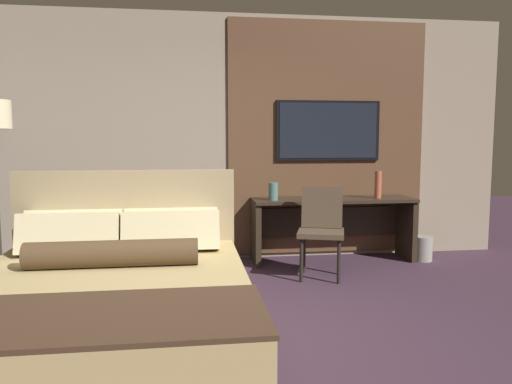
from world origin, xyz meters
TOP-DOWN VIEW (x-y plane):
  - ground_plane at (0.00, 0.00)m, footprint 16.00×16.00m
  - wall_back_tv_panel at (0.20, 2.59)m, footprint 7.20×0.09m
  - bed at (-0.63, -0.16)m, footprint 1.67×2.09m
  - desk at (1.48, 2.31)m, footprint 1.83×0.52m
  - tv at (1.48, 2.52)m, footprint 1.23×0.04m
  - desk_chair at (1.18, 1.68)m, footprint 0.56×0.56m
  - vase_tall at (1.98, 2.22)m, footprint 0.08×0.08m
  - vase_short at (0.77, 2.20)m, footprint 0.10×0.10m
  - book at (1.43, 2.34)m, footprint 0.24×0.19m
  - waste_bin at (2.51, 2.14)m, footprint 0.22×0.22m

SIDE VIEW (x-z plane):
  - ground_plane at x=0.00m, z-range 0.00..0.00m
  - waste_bin at x=2.51m, z-range 0.00..0.28m
  - bed at x=-0.63m, z-range -0.22..0.93m
  - desk at x=1.48m, z-range 0.13..0.86m
  - desk_chair at x=1.18m, z-range 0.09..1.00m
  - book at x=1.43m, z-range 0.72..0.75m
  - vase_short at x=0.77m, z-range 0.72..0.92m
  - vase_tall at x=1.98m, z-range 0.72..1.03m
  - wall_back_tv_panel at x=0.20m, z-range 0.00..2.80m
  - tv at x=1.48m, z-range 1.14..1.84m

